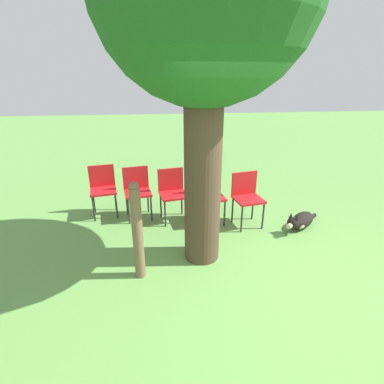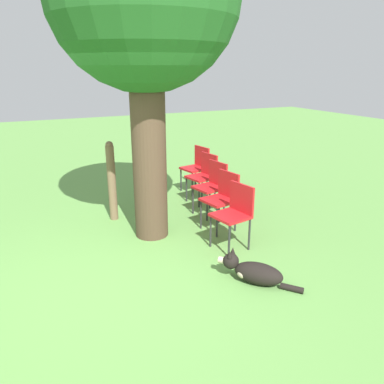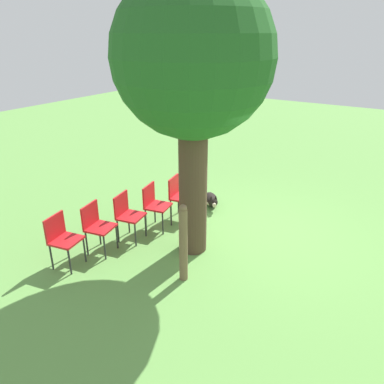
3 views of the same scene
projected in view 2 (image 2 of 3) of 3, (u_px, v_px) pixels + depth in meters
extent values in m
plane|color=#609947|center=(125.00, 271.00, 4.55)|extent=(30.00, 30.00, 0.00)
cylinder|color=#4C3828|center=(149.00, 149.00, 5.14)|extent=(0.47, 0.47, 2.56)
ellipsoid|color=black|center=(258.00, 273.00, 4.25)|extent=(0.57, 0.61, 0.24)
ellipsoid|color=#C6B293|center=(245.00, 271.00, 4.32)|extent=(0.31, 0.30, 0.15)
sphere|color=black|center=(231.00, 261.00, 4.36)|extent=(0.27, 0.27, 0.19)
cylinder|color=#C6B293|center=(222.00, 260.00, 4.41)|extent=(0.11, 0.12, 0.08)
cone|color=black|center=(230.00, 254.00, 4.28)|extent=(0.06, 0.06, 0.08)
cone|color=black|center=(233.00, 251.00, 4.37)|extent=(0.06, 0.06, 0.08)
cylinder|color=black|center=(292.00, 288.00, 4.13)|extent=(0.21, 0.24, 0.07)
cylinder|color=brown|center=(112.00, 184.00, 5.92)|extent=(0.13, 0.13, 1.20)
sphere|color=brown|center=(109.00, 145.00, 5.72)|extent=(0.12, 0.12, 0.12)
cube|color=red|center=(230.00, 216.00, 4.97)|extent=(0.49, 0.51, 0.04)
cube|color=red|center=(242.00, 198.00, 5.01)|extent=(0.11, 0.44, 0.39)
cylinder|color=#2D2D2D|center=(229.00, 241.00, 4.80)|extent=(0.03, 0.03, 0.45)
cylinder|color=#2D2D2D|center=(211.00, 231.00, 5.09)|extent=(0.03, 0.03, 0.45)
cylinder|color=#2D2D2D|center=(249.00, 234.00, 5.00)|extent=(0.03, 0.03, 0.45)
cylinder|color=#2D2D2D|center=(230.00, 225.00, 5.29)|extent=(0.03, 0.03, 0.45)
cube|color=red|center=(218.00, 200.00, 5.55)|extent=(0.49, 0.51, 0.04)
cube|color=red|center=(229.00, 184.00, 5.59)|extent=(0.11, 0.44, 0.39)
cylinder|color=#2D2D2D|center=(217.00, 223.00, 5.38)|extent=(0.03, 0.03, 0.45)
cylinder|color=#2D2D2D|center=(201.00, 215.00, 5.67)|extent=(0.03, 0.03, 0.45)
cylinder|color=#2D2D2D|center=(235.00, 217.00, 5.58)|extent=(0.03, 0.03, 0.45)
cylinder|color=#2D2D2D|center=(219.00, 209.00, 5.88)|extent=(0.03, 0.03, 0.45)
cube|color=red|center=(209.00, 188.00, 6.13)|extent=(0.49, 0.51, 0.04)
cube|color=red|center=(218.00, 173.00, 6.17)|extent=(0.11, 0.44, 0.39)
cylinder|color=#2D2D2D|center=(207.00, 207.00, 5.96)|extent=(0.03, 0.03, 0.45)
cylinder|color=#2D2D2D|center=(193.00, 201.00, 6.26)|extent=(0.03, 0.03, 0.45)
cylinder|color=#2D2D2D|center=(224.00, 203.00, 6.17)|extent=(0.03, 0.03, 0.45)
cylinder|color=#2D2D2D|center=(210.00, 197.00, 6.46)|extent=(0.03, 0.03, 0.45)
cube|color=red|center=(201.00, 177.00, 6.71)|extent=(0.49, 0.51, 0.04)
cube|color=red|center=(209.00, 164.00, 6.76)|extent=(0.11, 0.44, 0.39)
cylinder|color=#2D2D2D|center=(199.00, 195.00, 6.55)|extent=(0.03, 0.03, 0.45)
cylinder|color=#2D2D2D|center=(186.00, 189.00, 6.84)|extent=(0.03, 0.03, 0.45)
cylinder|color=#2D2D2D|center=(215.00, 191.00, 6.75)|extent=(0.03, 0.03, 0.45)
cylinder|color=#2D2D2D|center=(202.00, 186.00, 7.04)|extent=(0.03, 0.03, 0.45)
cube|color=red|center=(194.00, 169.00, 7.30)|extent=(0.49, 0.51, 0.04)
cube|color=red|center=(202.00, 157.00, 7.34)|extent=(0.11, 0.44, 0.39)
cylinder|color=#2D2D2D|center=(192.00, 185.00, 7.13)|extent=(0.03, 0.03, 0.45)
cylinder|color=#2D2D2D|center=(181.00, 180.00, 7.42)|extent=(0.03, 0.03, 0.45)
cylinder|color=#2D2D2D|center=(207.00, 181.00, 7.33)|extent=(0.03, 0.03, 0.45)
cylinder|color=#2D2D2D|center=(195.00, 177.00, 7.62)|extent=(0.03, 0.03, 0.45)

